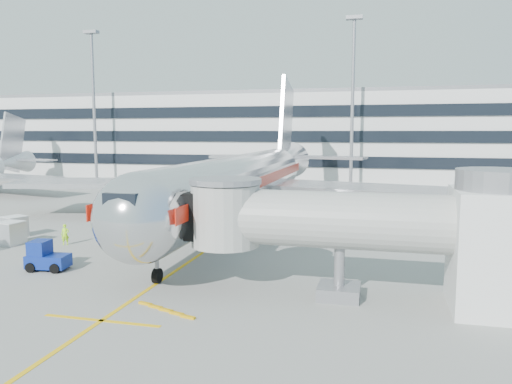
% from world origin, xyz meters
% --- Properties ---
extents(ground, '(180.00, 180.00, 0.00)m').
position_xyz_m(ground, '(0.00, 0.00, 0.00)').
color(ground, gray).
rests_on(ground, ground).
extents(lead_in_line, '(0.25, 70.00, 0.01)m').
position_xyz_m(lead_in_line, '(0.00, 10.00, 0.01)').
color(lead_in_line, '#E8AE0C').
rests_on(lead_in_line, ground).
extents(stop_bar, '(6.00, 0.25, 0.01)m').
position_xyz_m(stop_bar, '(0.00, -14.00, 0.01)').
color(stop_bar, '#E8AE0C').
rests_on(stop_bar, ground).
extents(main_jet, '(50.95, 48.70, 16.06)m').
position_xyz_m(main_jet, '(0.00, 11.72, 4.23)').
color(main_jet, silver).
rests_on(main_jet, ground).
extents(jet_bridge, '(17.80, 4.50, 7.00)m').
position_xyz_m(jet_bridge, '(12.18, -8.00, 3.87)').
color(jet_bridge, silver).
rests_on(jet_bridge, ground).
extents(terminal, '(150.00, 24.25, 15.60)m').
position_xyz_m(terminal, '(0.00, 57.95, 7.80)').
color(terminal, silver).
rests_on(terminal, ground).
extents(light_mast_west, '(2.40, 1.20, 25.45)m').
position_xyz_m(light_mast_west, '(-35.00, 42.00, 14.88)').
color(light_mast_west, gray).
rests_on(light_mast_west, ground).
extents(light_mast_centre, '(2.40, 1.20, 25.45)m').
position_xyz_m(light_mast_centre, '(8.00, 42.00, 14.88)').
color(light_mast_centre, gray).
rests_on(light_mast_centre, ground).
extents(belt_loader, '(4.87, 3.44, 2.32)m').
position_xyz_m(belt_loader, '(-6.29, 4.19, 0.66)').
color(belt_loader, '#D59808').
rests_on(belt_loader, ground).
extents(baggage_tug, '(2.69, 1.89, 1.90)m').
position_xyz_m(baggage_tug, '(-8.13, -7.14, 0.83)').
color(baggage_tug, navy).
rests_on(baggage_tug, ground).
extents(cargo_container_right, '(2.13, 2.13, 1.75)m').
position_xyz_m(cargo_container_right, '(-17.24, 0.94, 0.88)').
color(cargo_container_right, '#BBBDC2').
rests_on(cargo_container_right, ground).
extents(cargo_container_front, '(1.88, 1.88, 1.81)m').
position_xyz_m(cargo_container_front, '(-15.52, -1.58, 0.91)').
color(cargo_container_front, '#BBBDC2').
rests_on(cargo_container_front, ground).
extents(ramp_worker, '(0.71, 0.61, 1.64)m').
position_xyz_m(ramp_worker, '(-11.27, -0.65, 0.82)').
color(ramp_worker, '#AEFF1A').
rests_on(ramp_worker, ground).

